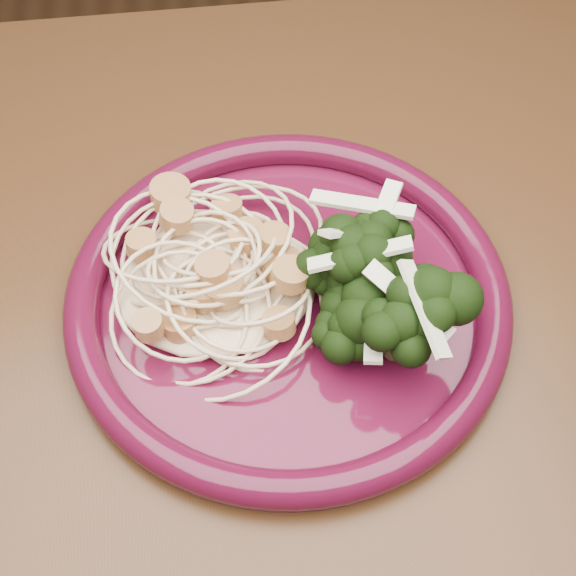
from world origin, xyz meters
The scene contains 6 objects.
dining_table centered at (0.00, 0.00, 0.65)m, with size 1.20×0.80×0.75m.
dinner_plate centered at (-0.11, 0.06, 0.76)m, with size 0.37×0.37×0.02m.
spaghetti_pile centered at (-0.15, 0.07, 0.77)m, with size 0.14×0.12×0.03m, color beige.
scallop_cluster centered at (-0.15, 0.07, 0.81)m, with size 0.14×0.14×0.05m, color tan, non-canonical shape.
broccoli_pile centered at (-0.05, 0.04, 0.79)m, with size 0.10×0.17×0.06m, color black.
onion_garnish centered at (-0.05, 0.04, 0.82)m, with size 0.07×0.11×0.06m, color #F4F3CC, non-canonical shape.
Camera 1 is at (-0.15, -0.25, 1.19)m, focal length 50.00 mm.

